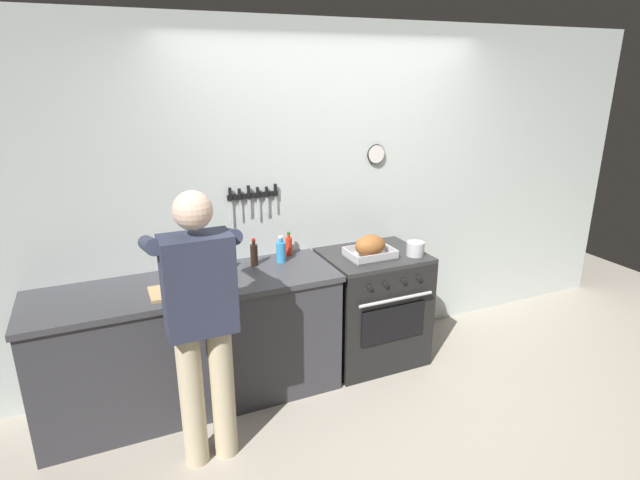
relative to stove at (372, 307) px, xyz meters
name	(u,v)px	position (x,y,z in m)	size (l,w,h in m)	color
ground_plane	(416,438)	(-0.22, -0.99, -0.45)	(8.00, 8.00, 0.00)	#A89E8E
wall_back	(328,196)	(-0.22, 0.36, 0.85)	(6.00, 0.13, 2.60)	silver
counter_block	(192,343)	(-1.42, 0.00, 0.00)	(2.03, 0.65, 0.90)	#38383D
stove	(372,307)	(0.00, 0.00, 0.00)	(0.76, 0.67, 0.90)	black
person_cook	(200,314)	(-1.45, -0.59, 0.50)	(0.51, 0.63, 1.66)	#C6B793
roasting_pan	(370,248)	(-0.07, -0.06, 0.53)	(0.35, 0.26, 0.18)	#B7B7BC
saucepan	(415,249)	(0.27, -0.16, 0.50)	(0.14, 0.14, 0.11)	#B7B7BC
cutting_board	(179,290)	(-1.49, -0.12, 0.46)	(0.36, 0.24, 0.02)	tan
bottle_hot_sauce	(289,246)	(-0.61, 0.24, 0.52)	(0.05, 0.05, 0.18)	red
bottle_vinegar	(218,260)	(-1.18, 0.09, 0.55)	(0.06, 0.06, 0.24)	#997F4C
bottle_dish_soap	(281,251)	(-0.71, 0.13, 0.53)	(0.07, 0.07, 0.20)	#338CCC
bottle_soy_sauce	(254,254)	(-0.91, 0.14, 0.53)	(0.05, 0.05, 0.20)	black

